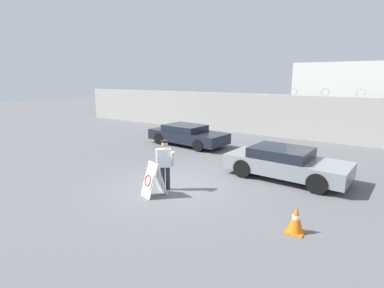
{
  "coord_description": "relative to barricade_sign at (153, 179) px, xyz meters",
  "views": [
    {
      "loc": [
        6.22,
        -8.17,
        3.84
      ],
      "look_at": [
        -0.49,
        1.85,
        1.15
      ],
      "focal_mm": 28.0,
      "sensor_mm": 36.0,
      "label": 1
    }
  ],
  "objects": [
    {
      "name": "perimeter_wall",
      "position": [
        0.07,
        12.26,
        0.83
      ],
      "size": [
        36.0,
        0.3,
        3.21
      ],
      "color": "#ADA8A0",
      "rests_on": "ground_plane"
    },
    {
      "name": "ground_plane",
      "position": [
        0.07,
        1.11,
        -0.56
      ],
      "size": [
        90.0,
        90.0,
        0.0
      ],
      "primitive_type": "plane",
      "color": "#5B5B5E"
    },
    {
      "name": "barricade_sign",
      "position": [
        0.0,
        0.0,
        0.0
      ],
      "size": [
        0.77,
        0.87,
        1.12
      ],
      "rotation": [
        0.0,
        0.0,
        -0.33
      ],
      "color": "white",
      "rests_on": "ground_plane"
    },
    {
      "name": "security_guard",
      "position": [
        0.01,
        0.64,
        0.43
      ],
      "size": [
        0.66,
        0.47,
        1.76
      ],
      "rotation": [
        0.0,
        0.0,
        0.68
      ],
      "color": "#232838",
      "rests_on": "ground_plane"
    },
    {
      "name": "parked_car_rear_sedan",
      "position": [
        3.09,
        4.16,
        0.07
      ],
      "size": [
        4.65,
        2.22,
        1.2
      ],
      "rotation": [
        0.0,
        0.0,
        -0.06
      ],
      "color": "black",
      "rests_on": "ground_plane"
    },
    {
      "name": "traffic_cone_near",
      "position": [
        4.61,
        0.15,
        -0.2
      ],
      "size": [
        0.44,
        0.44,
        0.72
      ],
      "color": "orange",
      "rests_on": "ground_plane"
    },
    {
      "name": "parked_car_front_coupe",
      "position": [
        -3.41,
        6.92,
        0.05
      ],
      "size": [
        4.8,
        2.27,
        1.16
      ],
      "rotation": [
        0.0,
        0.0,
        -0.08
      ],
      "color": "black",
      "rests_on": "ground_plane"
    },
    {
      "name": "building_block",
      "position": [
        3.86,
        16.93,
        1.83
      ],
      "size": [
        6.65,
        7.02,
        4.77
      ],
      "color": "silver",
      "rests_on": "ground_plane"
    }
  ]
}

